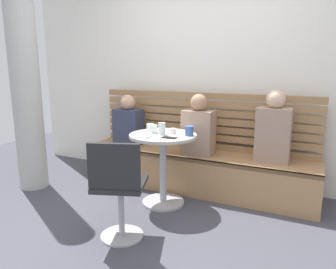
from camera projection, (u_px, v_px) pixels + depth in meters
The scene contains 17 objects.
ground at pixel (141, 237), 2.66m from camera, with size 8.00×8.00×0.00m, color #42424C.
back_wall at pixel (209, 63), 3.80m from camera, with size 5.20×0.10×2.90m, color white.
concrete_pillar at pixel (24, 67), 3.51m from camera, with size 0.32×0.32×2.80m, color #B2B2AD.
booth_bench at pixel (194, 171), 3.67m from camera, with size 2.70×0.52×0.44m.
booth_backrest at pixel (202, 120), 3.77m from camera, with size 2.65×0.04×0.67m.
cafe_table at pixel (163, 155), 3.22m from camera, with size 0.68×0.68×0.74m.
white_chair at pixel (118, 187), 2.52m from camera, with size 0.51×0.51×0.85m.
person_adult at pixel (274, 130), 3.22m from camera, with size 0.34×0.22×0.74m.
person_child_left at pixel (198, 128), 3.51m from camera, with size 0.34×0.22×0.68m.
person_child_middle at pixel (128, 123), 3.97m from camera, with size 0.34×0.22×0.63m.
cup_ceramic_white at pixel (150, 127), 3.36m from camera, with size 0.08×0.08×0.07m, color white.
cup_glass_tall at pixel (162, 129), 3.15m from camera, with size 0.07×0.07×0.12m, color silver.
cup_espresso_small at pixel (173, 131), 3.20m from camera, with size 0.06×0.06×0.06m, color silver.
cup_mug_blue at pixel (189, 131), 3.11m from camera, with size 0.08×0.08×0.10m, color #3D5B9E.
cup_glass_short at pixel (154, 129), 3.24m from camera, with size 0.08×0.08×0.08m, color silver.
plate_small at pixel (144, 136), 3.08m from camera, with size 0.17×0.17×0.01m, color white.
phone_on_table at pixel (169, 138), 3.00m from camera, with size 0.07×0.14×0.01m, color black.
Camera 1 is at (1.26, -2.08, 1.40)m, focal length 33.85 mm.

